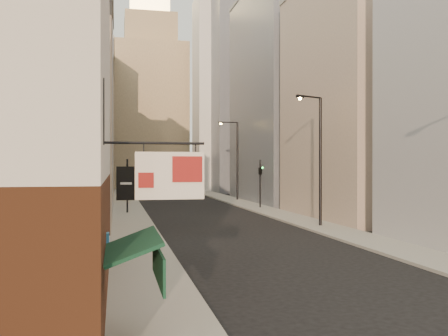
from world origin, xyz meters
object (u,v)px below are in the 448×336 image
streetlamp_far (235,156)px  traffic_light_right (260,170)px  clock_tower (150,100)px  traffic_light_left (127,174)px  streetlamp_mid (318,153)px  white_tower (218,86)px

streetlamp_far → traffic_light_right: streetlamp_far is taller
clock_tower → traffic_light_right: size_ratio=8.98×
clock_tower → traffic_light_left: clock_tower is taller
streetlamp_far → clock_tower: bearing=94.7°
streetlamp_mid → streetlamp_far: (0.68, 27.71, 0.35)m
traffic_light_left → traffic_light_right: same height
clock_tower → streetlamp_mid: (7.28, -67.47, -12.34)m
clock_tower → streetlamp_mid: clock_tower is taller
streetlamp_mid → traffic_light_left: bearing=110.8°
clock_tower → white_tower: (11.00, -14.00, 0.97)m
clock_tower → streetlamp_far: (7.96, -39.77, -11.99)m
clock_tower → white_tower: clock_tower is taller
streetlamp_mid → traffic_light_left: size_ratio=1.85×
clock_tower → streetlamp_mid: 68.98m
traffic_light_left → traffic_light_right: 13.68m
white_tower → streetlamp_mid: white_tower is taller
traffic_light_left → traffic_light_right: size_ratio=1.00×
clock_tower → white_tower: bearing=-51.8°
streetlamp_far → traffic_light_right: (-0.28, -11.90, -1.74)m
traffic_light_left → streetlamp_mid: bearing=126.7°
streetlamp_mid → traffic_light_right: (0.40, 15.81, -1.38)m
streetlamp_mid → streetlamp_far: 27.72m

